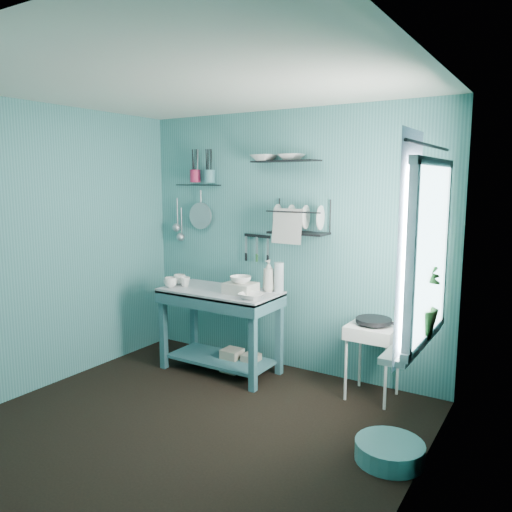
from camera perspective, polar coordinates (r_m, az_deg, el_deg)
The scene contains 35 objects.
floor at distance 4.00m, azimuth -7.46°, elevation -18.82°, with size 3.20×3.20×0.00m, color black.
ceiling at distance 3.61m, azimuth -8.29°, elevation 19.07°, with size 3.20×3.20×0.00m, color silver.
wall_back at distance 4.84m, azimuth 3.57°, elevation 1.62°, with size 3.20×3.20×0.00m, color teal.
wall_left at distance 4.78m, azimuth -22.78°, elevation 0.87°, with size 3.00×3.00×0.00m, color teal.
wall_right at distance 2.87m, azimuth 17.58°, elevation -3.65°, with size 3.00×3.00×0.00m, color teal.
work_counter at distance 4.88m, azimuth -4.09°, elevation -8.52°, with size 1.14×0.57×0.81m, color #305E66.
mug_left at distance 4.94m, azimuth -9.76°, elevation -2.99°, with size 0.12×0.12×0.10m, color white.
mug_mid at distance 4.95m, azimuth -8.12°, elevation -2.95°, with size 0.10×0.10×0.09m, color white.
mug_right at distance 5.07m, azimuth -8.73°, elevation -2.66°, with size 0.12×0.12×0.10m, color white.
wash_tub at distance 4.61m, azimuth -1.77°, elevation -3.69°, with size 0.28×0.22×0.10m, color beige.
tub_bowl at distance 4.59m, azimuth -1.78°, elevation -2.71°, with size 0.20×0.20×0.06m, color white.
soap_bottle at distance 4.68m, azimuth 1.45°, elevation -2.25°, with size 0.12×0.12×0.30m, color beige.
water_bottle at distance 4.65m, azimuth 2.64°, elevation -2.44°, with size 0.09×0.09×0.28m, color silver.
counter_bowl at distance 4.40m, azimuth -0.54°, elevation -4.59°, with size 0.22×0.22×0.05m, color white.
hotplate_stand at distance 4.44m, azimuth 13.14°, elevation -11.63°, with size 0.40×0.40×0.64m, color white.
frying_pan at distance 4.33m, azimuth 13.30°, elevation -7.19°, with size 0.30×0.30×0.04m, color black.
knife_strip at distance 4.97m, azimuth 0.15°, elevation 2.31°, with size 0.32×0.02×0.03m, color black.
dish_rack at distance 4.61m, azimuth 4.89°, elevation 4.50°, with size 0.55×0.24×0.32m, color black.
upper_shelf at distance 4.71m, azimuth 3.33°, elevation 10.77°, with size 0.70×0.18×0.01m, color black.
shelf_bowl_left at distance 4.82m, azimuth 0.90°, elevation 11.33°, with size 0.23×0.23×0.06m, color white.
shelf_bowl_right at distance 4.67m, azimuth 4.07°, elevation 10.96°, with size 0.23×0.23×0.06m, color white.
utensil_cup_magenta at distance 5.32m, azimuth -6.96°, elevation 9.07°, with size 0.11×0.11×0.13m, color #B02048.
utensil_cup_teal at distance 5.21m, azimuth -5.34°, elevation 9.06°, with size 0.11×0.11×0.13m, color teal.
colander at distance 5.33m, azimuth -6.36°, elevation 4.58°, with size 0.28×0.28×0.03m, color #AAACB2.
ladle_outer at distance 5.55m, azimuth -8.98°, elevation 4.99°, with size 0.01×0.01×0.30m, color #AAACB2.
ladle_inner at distance 5.52m, azimuth -8.52°, elevation 3.92°, with size 0.01×0.01×0.30m, color #AAACB2.
hook_rail at distance 5.36m, azimuth -6.65°, elevation 8.06°, with size 0.01×0.01×0.60m, color black.
window_glass at distance 3.28m, azimuth 19.42°, elevation 0.42°, with size 1.10×1.10×0.00m, color white.
windowsill at distance 3.43m, azimuth 17.52°, elevation -9.27°, with size 0.16×0.95×0.04m, color white.
curtain at distance 3.00m, azimuth 17.00°, elevation 0.77°, with size 1.35×1.35×0.00m, color white.
curtain_rod at distance 3.27m, azimuth 19.22°, elevation 11.84°, with size 0.02×0.02×1.05m, color black.
potted_plant at distance 3.37m, azimuth 17.84°, elevation -4.90°, with size 0.28×0.28×0.49m, color #2E6A2A.
storage_tin_large at distance 4.96m, azimuth -2.75°, elevation -11.81°, with size 0.18×0.18×0.22m, color gray.
storage_tin_small at distance 4.88m, azimuth -0.56°, elevation -12.26°, with size 0.15×0.15×0.20m, color gray.
floor_basin at distance 3.65m, azimuth 15.02°, elevation -20.77°, with size 0.46×0.46×0.13m, color teal.
Camera 1 is at (2.28, -2.73, 1.84)m, focal length 35.00 mm.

